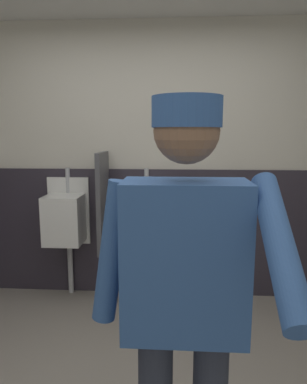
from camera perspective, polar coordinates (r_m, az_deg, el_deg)
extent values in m
cube|color=beige|center=(3.38, -1.01, 4.78)|extent=(4.76, 0.12, 2.57)
cube|color=#2D2833|center=(3.43, -1.08, -6.57)|extent=(4.16, 0.03, 1.23)
cube|color=white|center=(3.50, -13.50, -2.92)|extent=(0.40, 0.05, 0.65)
cube|color=white|center=(3.36, -14.32, -4.37)|extent=(0.34, 0.30, 0.45)
cylinder|color=#B7BABF|center=(3.44, -13.74, 1.84)|extent=(0.04, 0.04, 0.24)
cylinder|color=#B7BABF|center=(3.62, -13.35, -11.58)|extent=(0.05, 0.05, 0.55)
cube|color=white|center=(3.36, -1.17, -3.18)|extent=(0.40, 0.05, 0.65)
cube|color=white|center=(3.21, -1.42, -4.72)|extent=(0.34, 0.30, 0.45)
cylinder|color=#B7BABF|center=(3.30, -1.20, 1.78)|extent=(0.04, 0.04, 0.24)
cylinder|color=#B7BABF|center=(3.48, -1.19, -12.19)|extent=(0.05, 0.05, 0.55)
cube|color=#4C4C51|center=(3.19, -8.20, -1.66)|extent=(0.04, 0.40, 0.90)
cube|color=#335999|center=(1.35, 5.08, -10.83)|extent=(0.47, 0.24, 0.60)
cylinder|color=#335999|center=(1.37, -6.80, -9.59)|extent=(0.17, 0.09, 0.56)
cylinder|color=#335999|center=(1.14, 19.72, -7.85)|extent=(0.09, 0.50, 0.39)
sphere|color=#8C664C|center=(1.27, 5.40, 9.86)|extent=(0.24, 0.24, 0.24)
cylinder|color=#335999|center=(1.27, 5.45, 12.81)|extent=(0.25, 0.25, 0.11)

